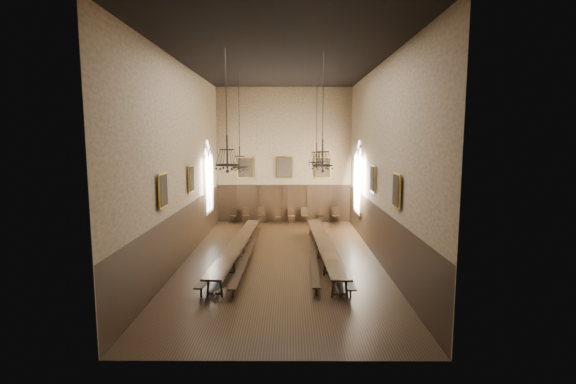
{
  "coord_description": "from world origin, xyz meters",
  "views": [
    {
      "loc": [
        0.37,
        -18.98,
        5.63
      ],
      "look_at": [
        0.29,
        1.5,
        3.0
      ],
      "focal_mm": 26.0,
      "sensor_mm": 36.0,
      "label": 1
    }
  ],
  "objects_px": {
    "chair_2": "(262,218)",
    "chair_4": "(291,218)",
    "chair_7": "(336,218)",
    "chandelier_front_left": "(227,158)",
    "chair_5": "(305,218)",
    "chandelier_front_right": "(322,158)",
    "table_right": "(324,250)",
    "chair_3": "(278,219)",
    "bench_left_inner": "(248,254)",
    "bench_right_outer": "(335,254)",
    "chandelier_back_left": "(240,161)",
    "chair_1": "(246,218)",
    "chandelier_back_right": "(316,156)",
    "chair_0": "(233,218)",
    "table_left": "(239,250)",
    "bench_left_outer": "(229,252)",
    "bench_right_inner": "(314,255)",
    "chair_6": "(321,219)"
  },
  "relations": [
    {
      "from": "chandelier_back_right",
      "to": "chair_5",
      "type": "bearing_deg",
      "value": 92.78
    },
    {
      "from": "bench_right_outer",
      "to": "chandelier_front_left",
      "type": "bearing_deg",
      "value": -149.1
    },
    {
      "from": "table_right",
      "to": "chair_3",
      "type": "distance_m",
      "value": 8.72
    },
    {
      "from": "chair_1",
      "to": "chandelier_front_left",
      "type": "xyz_separation_m",
      "value": [
        0.52,
        -11.42,
        4.59
      ]
    },
    {
      "from": "bench_right_inner",
      "to": "chair_2",
      "type": "relative_size",
      "value": 8.95
    },
    {
      "from": "chair_0",
      "to": "chair_2",
      "type": "height_order",
      "value": "chair_2"
    },
    {
      "from": "bench_right_outer",
      "to": "bench_left_inner",
      "type": "bearing_deg",
      "value": 179.2
    },
    {
      "from": "bench_left_inner",
      "to": "chandelier_back_right",
      "type": "xyz_separation_m",
      "value": [
        3.28,
        2.09,
        4.47
      ]
    },
    {
      "from": "chair_1",
      "to": "chandelier_back_right",
      "type": "xyz_separation_m",
      "value": [
        4.29,
        -6.56,
        4.46
      ]
    },
    {
      "from": "chandelier_front_left",
      "to": "chandelier_front_right",
      "type": "xyz_separation_m",
      "value": [
        3.74,
        0.67,
        -0.04
      ]
    },
    {
      "from": "bench_right_inner",
      "to": "chandelier_front_left",
      "type": "distance_m",
      "value": 6.38
    },
    {
      "from": "chair_1",
      "to": "table_left",
      "type": "bearing_deg",
      "value": -95.01
    },
    {
      "from": "bench_left_inner",
      "to": "chair_6",
      "type": "height_order",
      "value": "chair_6"
    },
    {
      "from": "chair_3",
      "to": "bench_left_outer",
      "type": "bearing_deg",
      "value": -106.38
    },
    {
      "from": "table_right",
      "to": "bench_right_inner",
      "type": "height_order",
      "value": "table_right"
    },
    {
      "from": "chair_4",
      "to": "chandelier_front_right",
      "type": "height_order",
      "value": "chandelier_front_right"
    },
    {
      "from": "table_left",
      "to": "chandelier_back_right",
      "type": "bearing_deg",
      "value": 27.46
    },
    {
      "from": "bench_right_outer",
      "to": "table_right",
      "type": "bearing_deg",
      "value": 158.41
    },
    {
      "from": "chair_2",
      "to": "chair_5",
      "type": "relative_size",
      "value": 1.02
    },
    {
      "from": "chair_7",
      "to": "chandelier_front_left",
      "type": "distance_m",
      "value": 13.45
    },
    {
      "from": "table_right",
      "to": "chair_3",
      "type": "bearing_deg",
      "value": 105.99
    },
    {
      "from": "chandelier_front_left",
      "to": "chair_3",
      "type": "bearing_deg",
      "value": 81.78
    },
    {
      "from": "table_left",
      "to": "chair_6",
      "type": "distance_m",
      "value": 9.56
    },
    {
      "from": "bench_left_inner",
      "to": "bench_left_outer",
      "type": "bearing_deg",
      "value": 164.13
    },
    {
      "from": "bench_right_outer",
      "to": "chandelier_back_left",
      "type": "xyz_separation_m",
      "value": [
        -4.73,
        2.95,
        4.17
      ]
    },
    {
      "from": "chair_7",
      "to": "chandelier_back_left",
      "type": "bearing_deg",
      "value": -148.93
    },
    {
      "from": "table_left",
      "to": "chair_5",
      "type": "relative_size",
      "value": 10.34
    },
    {
      "from": "bench_left_inner",
      "to": "chair_5",
      "type": "xyz_separation_m",
      "value": [
        2.96,
        8.62,
        0.02
      ]
    },
    {
      "from": "chandelier_back_left",
      "to": "table_left",
      "type": "bearing_deg",
      "value": -85.68
    },
    {
      "from": "bench_right_inner",
      "to": "chair_2",
      "type": "bearing_deg",
      "value": 108.77
    },
    {
      "from": "chair_0",
      "to": "chair_1",
      "type": "xyz_separation_m",
      "value": [
        0.87,
        0.1,
        0.0
      ]
    },
    {
      "from": "bench_left_outer",
      "to": "table_left",
      "type": "bearing_deg",
      "value": -16.04
    },
    {
      "from": "bench_right_inner",
      "to": "chair_0",
      "type": "distance_m",
      "value": 10.01
    },
    {
      "from": "table_left",
      "to": "bench_right_outer",
      "type": "height_order",
      "value": "table_left"
    },
    {
      "from": "bench_right_outer",
      "to": "chair_6",
      "type": "height_order",
      "value": "chair_6"
    },
    {
      "from": "chair_3",
      "to": "chair_0",
      "type": "bearing_deg",
      "value": 177.47
    },
    {
      "from": "chair_4",
      "to": "chandelier_front_left",
      "type": "xyz_separation_m",
      "value": [
        -2.54,
        -11.41,
        4.6
      ]
    },
    {
      "from": "chair_2",
      "to": "chair_4",
      "type": "xyz_separation_m",
      "value": [
        2.0,
        0.01,
        -0.02
      ]
    },
    {
      "from": "bench_right_inner",
      "to": "table_right",
      "type": "bearing_deg",
      "value": 32.91
    },
    {
      "from": "chair_7",
      "to": "bench_left_outer",
      "type": "bearing_deg",
      "value": -139.56
    },
    {
      "from": "chair_5",
      "to": "chandelier_front_right",
      "type": "bearing_deg",
      "value": -102.64
    },
    {
      "from": "bench_left_inner",
      "to": "bench_right_outer",
      "type": "height_order",
      "value": "bench_left_inner"
    },
    {
      "from": "chair_5",
      "to": "chair_7",
      "type": "distance_m",
      "value": 2.09
    },
    {
      "from": "bench_left_inner",
      "to": "chair_3",
      "type": "xyz_separation_m",
      "value": [
        1.14,
        8.52,
        -0.03
      ]
    },
    {
      "from": "chair_4",
      "to": "chair_5",
      "type": "xyz_separation_m",
      "value": [
        0.92,
        -0.02,
        0.02
      ]
    },
    {
      "from": "chair_5",
      "to": "bench_right_outer",
      "type": "bearing_deg",
      "value": -97.05
    },
    {
      "from": "chair_3",
      "to": "chair_7",
      "type": "bearing_deg",
      "value": -1.21
    },
    {
      "from": "chair_5",
      "to": "chandelier_back_right",
      "type": "distance_m",
      "value": 7.91
    },
    {
      "from": "chair_2",
      "to": "bench_left_outer",
      "type": "bearing_deg",
      "value": -105.43
    },
    {
      "from": "table_left",
      "to": "bench_right_inner",
      "type": "height_order",
      "value": "table_left"
    }
  ]
}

